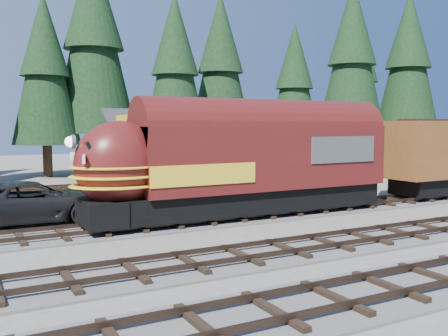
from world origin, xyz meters
name	(u,v)px	position (x,y,z in m)	size (l,w,h in m)	color
ground	(342,229)	(0.00, 0.00, 0.00)	(120.00, 120.00, 0.00)	#6B665B
track_siding	(428,198)	(10.00, 4.00, 0.06)	(68.00, 3.20, 0.33)	#4C4947
track_spur	(29,192)	(-10.00, 18.00, 0.06)	(32.00, 3.20, 0.33)	#4C4947
depot	(223,147)	(0.00, 10.50, 2.96)	(12.80, 7.00, 5.30)	gold
conifer_backdrop	(227,60)	(8.16, 24.90, 10.23)	(77.96, 22.32, 17.50)	black
locomotive	(235,166)	(-2.84, 4.00, 2.44)	(15.24, 3.03, 4.14)	black
pickup_truck_a	(33,202)	(-11.06, 7.54, 0.92)	(3.04, 6.60, 1.83)	black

